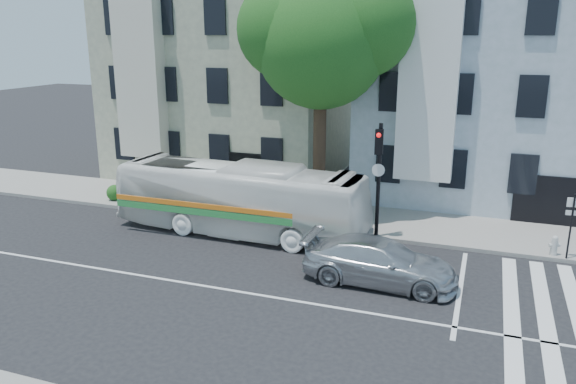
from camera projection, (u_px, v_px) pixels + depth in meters
The scene contains 11 objects.
ground at pixel (240, 292), 17.61m from camera, with size 120.00×120.00×0.00m, color black.
sidewalk_far at pixel (315, 215), 24.83m from camera, with size 80.00×4.00×0.15m, color gray.
building_left at pixel (235, 76), 31.98m from camera, with size 12.00×10.00×11.00m, color gray.
building_right at pixel (496, 83), 27.40m from camera, with size 12.00×10.00×11.00m, color #92A5AE.
street_tree at pixel (324, 33), 23.37m from camera, with size 7.30×5.90×11.10m.
bus at pixel (240, 199), 22.41m from camera, with size 10.43×2.44×2.90m, color white.
sedan at pixel (380, 262), 18.10m from camera, with size 4.99×2.03×1.45m, color silver.
hedge at pixel (193, 201), 25.39m from camera, with size 8.50×0.84×0.70m, color #1D531B, non-canonical shape.
traffic_signal at pixel (379, 167), 21.16m from camera, with size 0.48×0.54×4.61m.
fire_hydrant at pixel (554, 245), 20.07m from camera, with size 0.42×0.27×0.73m.
far_sign_pole at pixel (572, 217), 19.49m from camera, with size 0.43×0.18×2.37m.
Camera 1 is at (6.88, -14.62, 7.81)m, focal length 35.00 mm.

